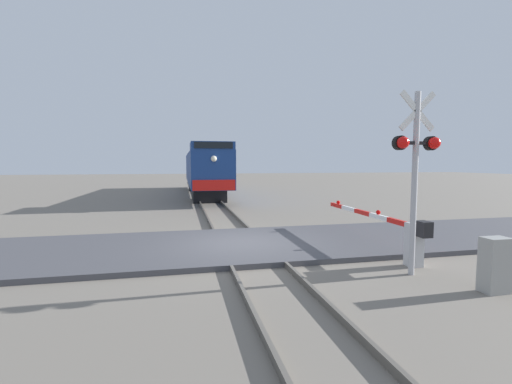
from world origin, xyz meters
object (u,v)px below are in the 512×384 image
Objects in this scene: crossing_signal at (416,161)px; utility_cabinet at (495,265)px; locomotive at (204,170)px; crossing_gate at (398,232)px.

utility_cabinet is (0.94, -1.37, -2.19)m from crossing_signal.
utility_cabinet is (4.48, -23.99, -1.57)m from locomotive.
utility_cabinet is at bearing -79.41° from locomotive.
locomotive is 21.73m from crossing_gate.
crossing_signal is at bearing -81.10° from locomotive.
crossing_gate is 2.72m from utility_cabinet.
locomotive is 4.31× the size of crossing_signal.
locomotive is 3.40× the size of crossing_gate.
locomotive is 22.90m from crossing_signal.
crossing_signal reaches higher than locomotive.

